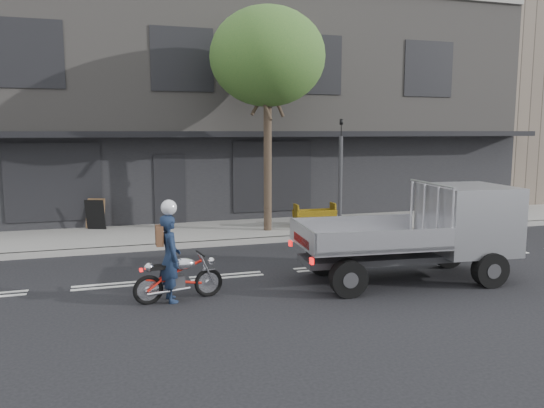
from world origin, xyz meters
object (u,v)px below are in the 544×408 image
Objects in this scene: construction_barrier at (317,215)px; sandwich_board at (95,215)px; motorcycle at (179,277)px; rider at (170,258)px; street_tree at (268,58)px; flatbed_ute at (450,223)px; traffic_light_pole at (340,182)px.

construction_barrier is 1.44× the size of sandwich_board.
motorcycle is 1.04× the size of rider.
street_tree is 8.09m from motorcycle.
construction_barrier is at bearing 40.53° from motorcycle.
street_tree reaches higher than construction_barrier.
rider reaches higher than construction_barrier.
flatbed_ute is 5.01× the size of sandwich_board.
construction_barrier is at bearing 1.69° from street_tree.
flatbed_ute is (2.35, -5.72, -4.08)m from street_tree.
rider is 7.29m from sandwich_board.
street_tree is at bearing -178.31° from construction_barrier.
sandwich_board reaches higher than motorcycle.
flatbed_ute is at bearing -23.06° from sandwich_board.
construction_barrier is (1.64, 0.05, -4.75)m from street_tree.
motorcycle is 1.27× the size of construction_barrier.
rider is 5.91m from flatbed_ute.
motorcycle is 0.37× the size of flatbed_ute.
street_tree is 4.23m from traffic_light_pole.
street_tree is at bearing 51.01° from motorcycle.
traffic_light_pole is 2.61× the size of construction_barrier.
sandwich_board is at bearing 160.76° from traffic_light_pole.
street_tree is 7.41m from flatbed_ute.
motorcycle is 7.52m from construction_barrier.
flatbed_ute is 5.85m from construction_barrier.
sandwich_board is (-7.37, 7.32, -0.58)m from flatbed_ute.
traffic_light_pole is at bearing -23.03° from street_tree.
motorcycle is (-3.40, -5.54, -4.82)m from street_tree.
construction_barrier is at bearing 8.61° from sandwich_board.
sandwich_board is at bearing 162.31° from street_tree.
street_tree is at bearing 4.06° from sandwich_board.
motorcycle is at bearing -55.45° from sandwich_board.
traffic_light_pole is 0.75× the size of flatbed_ute.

